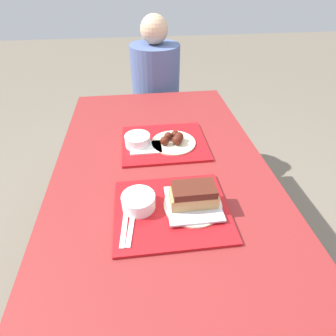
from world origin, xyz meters
TOP-DOWN VIEW (x-y plane):
  - ground_plane at (0.00, 0.00)m, footprint 12.00×12.00m
  - picnic_table at (0.00, 0.00)m, footprint 0.92×1.68m
  - picnic_bench_far at (0.00, 1.06)m, footprint 0.88×0.28m
  - tray_near at (0.01, -0.22)m, footprint 0.40×0.34m
  - tray_far at (0.03, 0.22)m, footprint 0.40×0.34m
  - bowl_coleslaw_near at (-0.11, -0.19)m, footprint 0.12×0.12m
  - brisket_sandwich_plate at (0.09, -0.21)m, footprint 0.21×0.21m
  - plastic_fork_near at (-0.16, -0.28)m, footprint 0.03×0.17m
  - plastic_knife_near at (-0.13, -0.28)m, footprint 0.04×0.17m
  - condiment_packet at (0.04, -0.14)m, footprint 0.04×0.03m
  - bowl_coleslaw_far at (-0.10, 0.21)m, footprint 0.12×0.12m
  - wings_plate_far at (0.07, 0.20)m, footprint 0.21×0.21m
  - napkin_far at (-0.06, 0.18)m, footprint 0.15×0.10m
  - person_seated_across at (0.06, 1.06)m, footprint 0.35×0.35m

SIDE VIEW (x-z plane):
  - ground_plane at x=0.00m, z-range 0.00..0.00m
  - picnic_bench_far at x=0.00m, z-range 0.15..0.60m
  - picnic_table at x=0.00m, z-range 0.28..1.02m
  - tray_near at x=0.01m, z-range 0.74..0.75m
  - tray_far at x=0.03m, z-range 0.74..0.75m
  - person_seated_across at x=0.06m, z-range 0.38..1.11m
  - plastic_fork_near at x=-0.16m, z-range 0.75..0.75m
  - plastic_knife_near at x=-0.13m, z-range 0.75..0.75m
  - condiment_packet at x=0.04m, z-range 0.75..0.76m
  - napkin_far at x=-0.06m, z-range 0.75..0.76m
  - wings_plate_far at x=0.07m, z-range 0.74..0.79m
  - bowl_coleslaw_near at x=-0.11m, z-range 0.75..0.81m
  - bowl_coleslaw_far at x=-0.10m, z-range 0.75..0.81m
  - brisket_sandwich_plate at x=0.09m, z-range 0.74..0.83m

